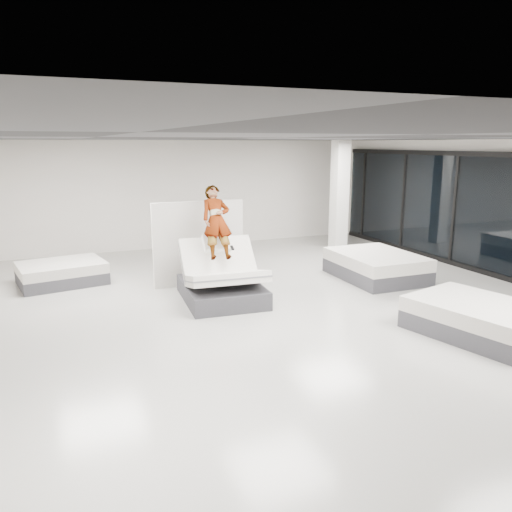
% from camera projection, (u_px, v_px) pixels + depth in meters
% --- Properties ---
extents(room, '(14.00, 14.04, 3.20)m').
position_uv_depth(room, '(282.00, 231.00, 8.74)').
color(room, '#A2A099').
rests_on(room, ground).
extents(hero_bed, '(1.66, 2.11, 1.30)m').
position_uv_depth(hero_bed, '(222.00, 281.00, 10.03)').
color(hero_bed, '#37363B').
rests_on(hero_bed, floor).
extents(person, '(0.73, 1.62, 1.27)m').
position_uv_depth(person, '(217.00, 236.00, 10.14)').
color(person, slate).
rests_on(person, hero_bed).
extents(remote, '(0.06, 0.15, 0.08)m').
position_uv_depth(remote, '(232.00, 248.00, 9.93)').
color(remote, black).
rests_on(remote, person).
extents(divider_panel, '(2.06, 0.11, 1.87)m').
position_uv_depth(divider_panel, '(199.00, 243.00, 11.09)').
color(divider_panel, silver).
rests_on(divider_panel, floor).
extents(flat_bed_right_far, '(1.69, 2.22, 0.60)m').
position_uv_depth(flat_bed_right_far, '(376.00, 266.00, 11.69)').
color(flat_bed_right_far, '#37363B').
rests_on(flat_bed_right_far, floor).
extents(flat_bed_right_near, '(1.95, 2.32, 0.56)m').
position_uv_depth(flat_bed_right_near, '(477.00, 318.00, 8.25)').
color(flat_bed_right_near, '#37363B').
rests_on(flat_bed_right_near, floor).
extents(flat_bed_left_far, '(2.00, 1.63, 0.49)m').
position_uv_depth(flat_bed_left_far, '(62.00, 273.00, 11.25)').
color(flat_bed_left_far, '#37363B').
rests_on(flat_bed_left_far, floor).
extents(column, '(0.40, 0.40, 3.20)m').
position_uv_depth(column, '(339.00, 197.00, 14.30)').
color(column, silver).
rests_on(column, floor).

